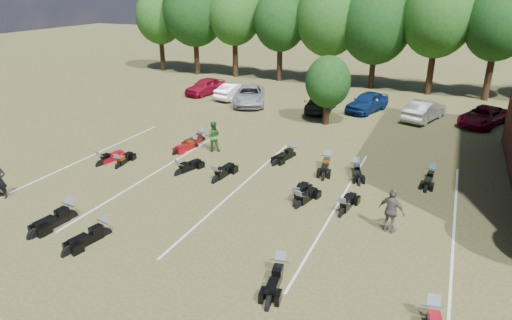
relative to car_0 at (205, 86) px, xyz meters
The scene contains 30 objects.
ground 25.18m from the car_0, 54.16° to the right, with size 160.00×160.00×0.00m, color brown.
car_0 is the anchor object (origin of this frame).
car_1 3.39m from the car_0, ahead, with size 1.50×4.32×1.42m, color silver.
car_2 5.56m from the car_0, 19.06° to the right, with size 2.52×5.46×1.52m, color #95979D.
car_3 11.52m from the car_0, ahead, with size 1.96×4.81×1.40m, color black.
car_4 14.80m from the car_0, ahead, with size 1.83×4.55×1.55m, color navy.
car_5 19.18m from the car_0, ahead, with size 1.59×4.57×1.50m, color #A0A19D.
car_6 23.15m from the car_0, ahead, with size 2.21×4.78×1.33m, color #610517.
person_green 15.40m from the car_0, 58.76° to the right, with size 0.91×0.71×1.88m, color #2D6626.
person_grey 27.00m from the car_0, 44.40° to the right, with size 1.13×0.47×1.93m, color #58504C.
motorcycle_1 24.14m from the car_0, 74.57° to the right, with size 0.78×2.44×1.36m, color black, non-canonical shape.
motorcycle_2 24.05m from the car_0, 74.77° to the right, with size 0.76×2.38×1.33m, color black, non-canonical shape.
motorcycle_3 25.37m from the car_0, 69.82° to the right, with size 0.73×2.29×1.28m, color black, non-canonical shape.
motorcycle_4 28.59m from the car_0, 55.39° to the right, with size 0.73×2.28×1.27m, color black, non-canonical shape.
motorcycle_7 18.15m from the car_0, 79.44° to the right, with size 0.70×2.21×1.23m, color maroon, non-canonical shape.
motorcycle_8 18.23m from the car_0, 75.93° to the right, with size 0.66×2.07×1.15m, color black, non-canonical shape.
motorcycle_9 18.99m from the car_0, 64.81° to the right, with size 0.69×2.17×1.21m, color black, non-canonical shape.
motorcycle_10 20.10m from the car_0, 59.05° to the right, with size 0.75×2.34×1.31m, color black, non-canonical shape.
motorcycle_11 23.42m from the car_0, 50.29° to the right, with size 0.73×2.29×1.28m, color black, non-canonical shape.
motorcycle_12 23.72m from the car_0, 50.23° to the right, with size 0.68×2.12×1.18m, color black, non-canonical shape.
motorcycle_13 25.02m from the car_0, 46.71° to the right, with size 0.71×2.22×1.24m, color black, non-canonical shape.
motorcycle_14 13.51m from the car_0, 61.67° to the right, with size 0.71×2.24×1.25m, color #500F0B, non-canonical shape.
motorcycle_15 14.77m from the car_0, 63.23° to the right, with size 0.66×2.06×1.15m, color maroon, non-canonical shape.
motorcycle_17 19.85m from the car_0, 40.72° to the right, with size 0.76×2.39×1.33m, color black, non-canonical shape.
motorcycle_18 17.67m from the car_0, 43.86° to the right, with size 0.73×2.28×1.27m, color black, non-canonical shape.
motorcycle_19 21.24m from the car_0, 38.24° to the right, with size 0.68×2.12×1.18m, color black, non-canonical shape.
motorcycle_20 24.01m from the car_0, 31.47° to the right, with size 0.69×2.16×1.20m, color black, non-canonical shape.
tree_line 17.14m from the car_0, 32.03° to the left, with size 56.00×6.00×9.79m.
young_tree_midfield 13.85m from the car_0, 21.06° to the right, with size 3.20×3.20×4.70m.
parking_lines 21.01m from the car_0, 56.00° to the right, with size 20.10×14.00×0.01m.
Camera 1 is at (6.09, -15.73, 9.54)m, focal length 32.00 mm.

